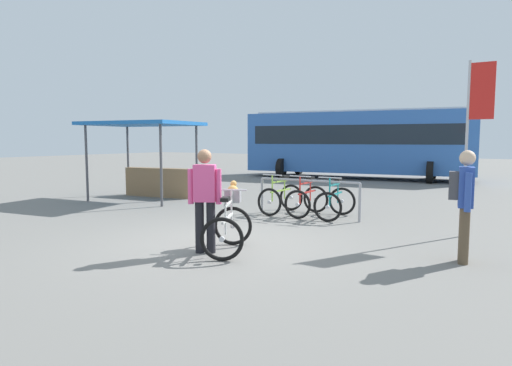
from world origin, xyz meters
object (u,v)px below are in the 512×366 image
at_px(racked_bike_red, 307,200).
at_px(banner_flag, 476,115).
at_px(featured_bicycle, 229,221).
at_px(person_with_featured_bike, 205,196).
at_px(pedestrian_with_backpack, 464,199).
at_px(market_stall, 150,153).
at_px(bus_distant, 357,140).
at_px(racked_bike_lime, 281,198).
at_px(racked_bike_teal, 335,202).

xyz_separation_m(racked_bike_red, banner_flag, (3.56, -0.52, 1.86)).
bearing_deg(featured_bicycle, person_with_featured_bike, -127.42).
height_order(person_with_featured_bike, pedestrian_with_backpack, same).
bearing_deg(market_stall, bus_distant, 73.97).
relative_size(racked_bike_lime, person_with_featured_bike, 0.70).
distance_m(racked_bike_lime, person_with_featured_bike, 4.09).
bearing_deg(racked_bike_lime, bus_distant, 99.51).
height_order(racked_bike_red, person_with_featured_bike, person_with_featured_bike).
bearing_deg(featured_bicycle, banner_flag, 44.62).
xyz_separation_m(racked_bike_teal, featured_bicycle, (-0.34, -3.68, 0.12)).
relative_size(person_with_featured_bike, banner_flag, 0.51).
bearing_deg(racked_bike_lime, racked_bike_teal, 0.88).
xyz_separation_m(racked_bike_teal, bus_distant, (-3.15, 10.44, 1.37)).
bearing_deg(bus_distant, market_stall, -106.03).
bearing_deg(bus_distant, person_with_featured_bike, -79.87).
bearing_deg(racked_bike_lime, person_with_featured_bike, -78.25).
bearing_deg(featured_bicycle, bus_distant, 101.28).
relative_size(person_with_featured_bike, bus_distant, 0.16).
height_order(featured_bicycle, person_with_featured_bike, person_with_featured_bike).
relative_size(featured_bicycle, person_with_featured_bike, 0.77).
bearing_deg(banner_flag, person_with_featured_bike, -134.74).
bearing_deg(racked_bike_lime, banner_flag, -6.78).
distance_m(racked_bike_red, racked_bike_teal, 0.70).
height_order(racked_bike_red, racked_bike_teal, same).
distance_m(racked_bike_lime, banner_flag, 4.67).
relative_size(bus_distant, banner_flag, 3.20).
bearing_deg(racked_bike_teal, person_with_featured_bike, -98.20).
bearing_deg(featured_bicycle, racked_bike_red, 95.65).
relative_size(featured_bicycle, banner_flag, 0.39).
relative_size(racked_bike_red, pedestrian_with_backpack, 0.67).
height_order(person_with_featured_bike, market_stall, market_stall).
relative_size(pedestrian_with_backpack, bus_distant, 0.16).
relative_size(racked_bike_lime, racked_bike_teal, 1.02).
distance_m(racked_bike_lime, bus_distant, 10.70).
height_order(racked_bike_lime, featured_bicycle, featured_bicycle).
bearing_deg(person_with_featured_bike, racked_bike_lime, 101.75).
xyz_separation_m(racked_bike_teal, pedestrian_with_backpack, (2.95, -2.44, 0.57)).
bearing_deg(racked_bike_teal, racked_bike_lime, -179.12).
bearing_deg(person_with_featured_bike, racked_bike_teal, 81.80).
bearing_deg(banner_flag, racked_bike_lime, 173.22).
bearing_deg(racked_bike_red, bus_distant, 103.20).
distance_m(racked_bike_red, market_stall, 5.48).
distance_m(racked_bike_lime, featured_bicycle, 3.81).
height_order(featured_bicycle, market_stall, market_stall).
relative_size(pedestrian_with_backpack, market_stall, 0.48).
relative_size(featured_bicycle, pedestrian_with_backpack, 0.77).
bearing_deg(racked_bike_red, racked_bike_lime, -179.12).
distance_m(person_with_featured_bike, market_stall, 6.97).
xyz_separation_m(racked_bike_lime, bus_distant, (-1.75, 10.46, 1.37)).
xyz_separation_m(person_with_featured_bike, bus_distant, (-2.58, 14.43, 0.83)).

